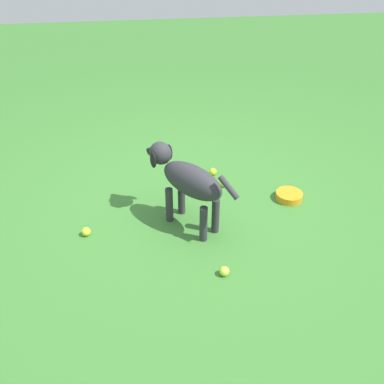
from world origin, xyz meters
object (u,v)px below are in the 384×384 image
Objects in this scene: tennis_ball_0 at (224,271)px; tennis_ball_1 at (224,183)px; tennis_ball_3 at (86,232)px; tennis_ball_2 at (213,172)px; water_bowl at (289,196)px; dog at (187,179)px.

tennis_ball_0 is 1.07m from tennis_ball_1.
tennis_ball_0 is 1.00× the size of tennis_ball_3.
tennis_ball_1 is 0.21m from tennis_ball_2.
tennis_ball_0 is 1.00× the size of tennis_ball_2.
tennis_ball_0 reaches higher than water_bowl.
tennis_ball_3 is 0.30× the size of water_bowl.
tennis_ball_3 is at bearing -81.56° from water_bowl.
tennis_ball_2 is at bearing 123.30° from tennis_ball_3.
dog is 0.84m from tennis_ball_3.
dog is 0.71m from tennis_ball_0.
tennis_ball_3 is at bearing -65.97° from tennis_ball_1.
water_bowl is (-0.20, 0.88, -0.36)m from dog.
dog reaches higher than tennis_ball_2.
tennis_ball_3 reaches higher than water_bowl.
tennis_ball_1 and tennis_ball_2 have the same top height.
tennis_ball_2 is at bearing -129.94° from water_bowl.
dog is at bearing -39.63° from tennis_ball_1.
tennis_ball_0 is 0.30× the size of water_bowl.
water_bowl is at bearing 137.91° from tennis_ball_0.
tennis_ball_1 is 1.00× the size of tennis_ball_3.
tennis_ball_0 is at bearing 59.56° from tennis_ball_3.
tennis_ball_1 is 0.56m from water_bowl.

